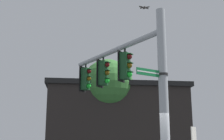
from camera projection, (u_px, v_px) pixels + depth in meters
signal_pole at (164, 97)px, 9.59m from camera, size 0.30×0.30×6.03m
mast_arm at (113, 51)px, 12.47m from camera, size 2.88×5.31×0.21m
traffic_light_nearest_pole at (125, 66)px, 11.59m from camera, size 0.54×0.49×1.31m
traffic_light_mid_inner at (104, 73)px, 12.90m from camera, size 0.54×0.49×1.31m
traffic_light_mid_outer at (86, 79)px, 14.20m from camera, size 0.54×0.49×1.31m
street_name_sign at (157, 74)px, 9.61m from camera, size 1.14×0.68×0.22m
bird_flying at (144, 8)px, 12.63m from camera, size 0.30×0.42×0.12m
storefront_building at (113, 125)px, 20.76m from camera, size 11.47×11.61×5.08m
tree_by_storefront at (108, 85)px, 18.61m from camera, size 3.18×3.18×6.53m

